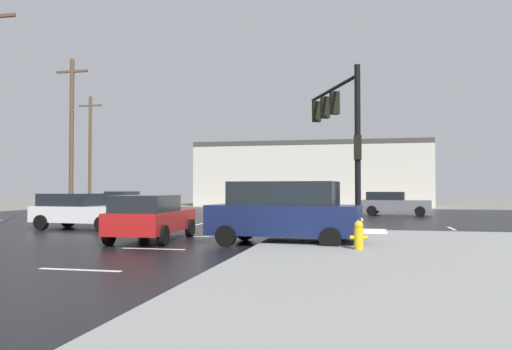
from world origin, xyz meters
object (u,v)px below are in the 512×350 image
at_px(traffic_signal_mast, 341,123).
at_px(sedan_green, 126,201).
at_px(utility_pole_distant, 90,150).
at_px(suv_navy, 284,211).
at_px(fire_hydrant, 359,235).
at_px(sedan_red, 151,217).
at_px(utility_pole_far, 72,134).
at_px(sedan_white, 81,210).
at_px(sedan_grey, 394,203).

bearing_deg(traffic_signal_mast, sedan_green, 23.74).
bearing_deg(utility_pole_distant, suv_navy, -49.12).
bearing_deg(fire_hydrant, suv_navy, 142.78).
height_order(sedan_red, utility_pole_far, utility_pole_far).
relative_size(sedan_green, utility_pole_distant, 0.47).
height_order(traffic_signal_mast, sedan_green, traffic_signal_mast).
xyz_separation_m(sedan_red, sedan_white, (-5.12, 4.05, 0.00)).
distance_m(sedan_white, utility_pole_far, 11.48).
bearing_deg(sedan_green, sedan_white, -154.46).
bearing_deg(sedan_white, sedan_grey, 51.62).
height_order(sedan_green, utility_pole_distant, utility_pole_distant).
bearing_deg(sedan_green, sedan_grey, -89.61).
height_order(fire_hydrant, sedan_green, sedan_green).
bearing_deg(sedan_red, suv_navy, -95.20).
bearing_deg(suv_navy, sedan_grey, 81.59).
bearing_deg(sedan_grey, fire_hydrant, -88.83).
bearing_deg(suv_navy, utility_pole_far, 145.22).
bearing_deg(fire_hydrant, traffic_signal_mast, 97.00).
xyz_separation_m(sedan_red, utility_pole_far, (-11.11, 12.78, 4.42)).
bearing_deg(traffic_signal_mast, utility_pole_distant, 25.48).
xyz_separation_m(traffic_signal_mast, sedan_white, (-11.37, -0.33, -3.61)).
height_order(sedan_white, suv_navy, suv_navy).
bearing_deg(sedan_red, traffic_signal_mast, -58.50).
relative_size(sedan_red, utility_pole_far, 0.46).
relative_size(traffic_signal_mast, suv_navy, 1.27).
height_order(traffic_signal_mast, fire_hydrant, traffic_signal_mast).
relative_size(traffic_signal_mast, sedan_white, 1.35).
bearing_deg(sedan_red, utility_pole_far, 37.41).
height_order(sedan_green, sedan_grey, same).
bearing_deg(utility_pole_distant, sedan_red, -55.78).
height_order(sedan_grey, utility_pole_distant, utility_pole_distant).
distance_m(sedan_white, suv_navy, 10.63).
relative_size(fire_hydrant, sedan_white, 0.17).
height_order(sedan_white, utility_pole_far, utility_pole_far).
height_order(sedan_green, utility_pole_far, utility_pole_far).
height_order(sedan_red, suv_navy, suv_navy).
bearing_deg(sedan_white, traffic_signal_mast, 6.70).
bearing_deg(sedan_grey, suv_navy, -96.23).
height_order(sedan_red, sedan_grey, same).
xyz_separation_m(sedan_red, sedan_green, (-11.34, 20.76, 0.00)).
relative_size(sedan_white, sedan_grey, 0.99).
distance_m(fire_hydrant, sedan_red, 7.29).
bearing_deg(sedan_red, utility_pole_distant, 30.64).
relative_size(sedan_white, utility_pole_distant, 0.47).
relative_size(sedan_red, suv_navy, 0.93).
height_order(traffic_signal_mast, utility_pole_distant, utility_pole_distant).
xyz_separation_m(suv_navy, sedan_grey, (4.42, 19.19, -0.24)).
distance_m(traffic_signal_mast, fire_hydrant, 7.48).
distance_m(sedan_grey, utility_pole_distant, 26.58).
distance_m(fire_hydrant, sedan_white, 13.54).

